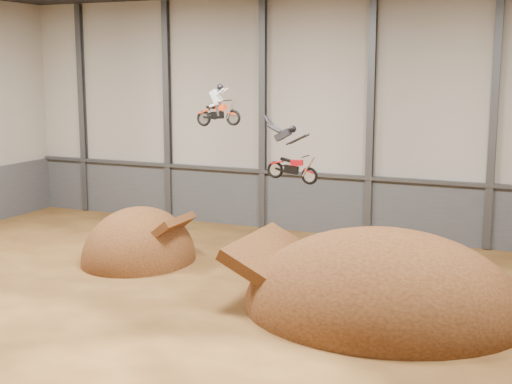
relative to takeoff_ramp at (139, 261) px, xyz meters
The scene contains 13 objects.
floor 8.03m from the takeoff_ramp, 40.19° to the right, with size 40.00×40.00×0.00m, color #4E3014.
back_wall 13.53m from the takeoff_ramp, 58.02° to the left, with size 40.00×0.10×14.00m, color #B0A99C.
lower_band_back 11.62m from the takeoff_ramp, 57.75° to the left, with size 39.80×0.18×3.50m, color #4B4D52.
steel_rail 11.91m from the takeoff_ramp, 57.35° to the left, with size 39.80×0.35×0.20m, color #47494F.
steel_column_0 15.89m from the takeoff_ramp, 137.60° to the left, with size 0.40×0.36×13.90m, color #47494F.
steel_column_1 12.51m from the takeoff_ramp, 111.90° to the left, with size 0.40×0.36×13.90m, color #47494F.
steel_column_2 12.22m from the takeoff_ramp, 73.78° to the left, with size 0.40×0.36×13.90m, color #47494F.
steel_column_3 15.20m from the takeoff_ramp, 45.46° to the left, with size 0.40×0.36×13.90m, color #47494F.
steel_column_4 20.04m from the takeoff_ramp, 30.81° to the left, with size 0.40×0.36×13.90m, color #47494F.
takeoff_ramp is the anchor object (origin of this frame).
landing_ramp 13.48m from the takeoff_ramp, 10.22° to the right, with size 11.55×10.22×6.67m, color #402110.
fmx_rider_a 9.39m from the takeoff_ramp, ahead, with size 2.35×0.89×2.13m, color red, non-canonical shape.
fmx_rider_b 10.86m from the takeoff_ramp, ahead, with size 3.18×0.91×2.73m, color red, non-canonical shape.
Camera 1 is at (13.64, -24.94, 9.87)m, focal length 50.00 mm.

